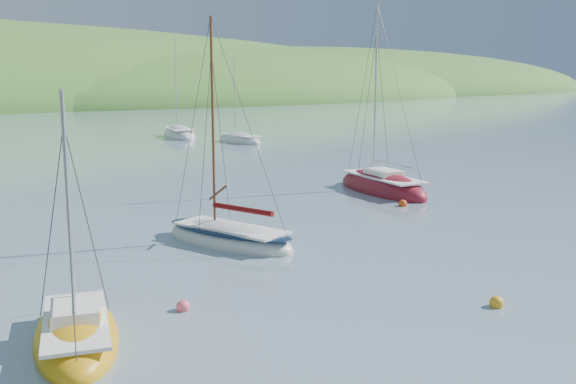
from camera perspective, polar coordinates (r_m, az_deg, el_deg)
ground at (r=22.73m, az=9.21°, el=-8.46°), size 700.00×700.00×0.00m
daysailer_white at (r=28.34m, az=-5.27°, el=-4.10°), size 4.05×7.20×10.46m
sloop_red at (r=41.15m, az=8.37°, el=0.34°), size 4.87×8.99×12.63m
sailboat_yellow at (r=19.04m, az=-18.30°, el=-12.07°), size 4.13×6.13×7.57m
distant_sloop_b at (r=78.40m, az=-9.64°, el=4.98°), size 5.96×9.78×13.16m
distant_sloop_d at (r=71.34m, az=-4.35°, el=4.55°), size 2.68×7.22×10.23m
mooring_buoys at (r=25.96m, az=0.79°, el=-5.66°), size 22.57×14.19×0.49m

